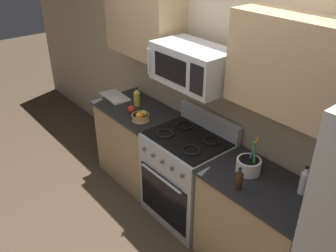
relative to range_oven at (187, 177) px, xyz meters
The scene contains 15 objects.
ground_plane 0.84m from the range_oven, 90.00° to the right, with size 16.00×16.00×0.00m, color #473828.
wall_back 0.91m from the range_oven, 90.00° to the left, with size 8.00×0.10×2.60m, color tan.
counter_left 0.86m from the range_oven, behind, with size 0.93×0.61×0.91m.
range_oven is the anchor object (origin of this frame).
counter_right 0.86m from the range_oven, ahead, with size 0.95×0.61×0.91m.
microwave 1.15m from the range_oven, 90.08° to the left, with size 0.71×0.44×0.33m.
upper_cabinets_left 1.61m from the range_oven, 169.99° to the left, with size 0.92×0.34×0.68m.
upper_cabinets_right 1.61m from the range_oven, ahead, with size 0.94×0.34×0.68m.
utensil_crock 0.85m from the range_oven, ahead, with size 0.20×0.20×0.32m.
fruit_basket 0.77m from the range_oven, 168.35° to the right, with size 0.19×0.19×0.10m.
apple_loose 0.92m from the range_oven, behind, with size 0.08×0.08×0.08m, color red.
cutting_board 1.32m from the range_oven, behind, with size 0.39×0.21×0.02m, color silver.
bottle_oil 1.05m from the range_oven, behind, with size 0.07×0.07×0.21m.
bottle_soy 0.96m from the range_oven, 14.09° to the right, with size 0.06×0.06×0.19m.
bottle_vinegar 1.25m from the range_oven, ahead, with size 0.06×0.06×0.24m.
Camera 1 is at (2.11, -1.29, 2.66)m, focal length 38.56 mm.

